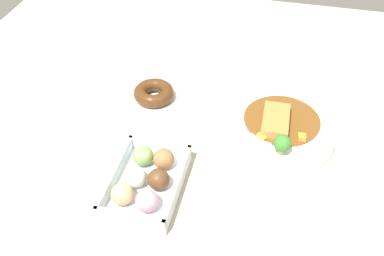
{
  "coord_description": "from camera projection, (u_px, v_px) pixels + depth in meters",
  "views": [
    {
      "loc": [
        -0.71,
        -0.13,
        0.72
      ],
      "look_at": [
        0.04,
        0.05,
        0.03
      ],
      "focal_mm": 41.9,
      "sensor_mm": 36.0,
      "label": 1
    }
  ],
  "objects": [
    {
      "name": "chocolate_ring_donut",
      "position": [
        154.0,
        93.0,
        1.16
      ],
      "size": [
        0.13,
        0.13,
        0.04
      ],
      "color": "white",
      "rests_on": "ground_plane"
    },
    {
      "name": "curry_plate",
      "position": [
        275.0,
        130.0,
        1.06
      ],
      "size": [
        0.28,
        0.28,
        0.07
      ],
      "color": "white",
      "rests_on": "ground_plane"
    },
    {
      "name": "donut_box",
      "position": [
        146.0,
        181.0,
        0.92
      ],
      "size": [
        0.21,
        0.14,
        0.06
      ],
      "color": "silver",
      "rests_on": "ground_plane"
    },
    {
      "name": "ground_plane",
      "position": [
        210.0,
        153.0,
        1.02
      ],
      "size": [
        1.6,
        1.6,
        0.0
      ],
      "primitive_type": "plane",
      "color": "#B2A893"
    }
  ]
}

